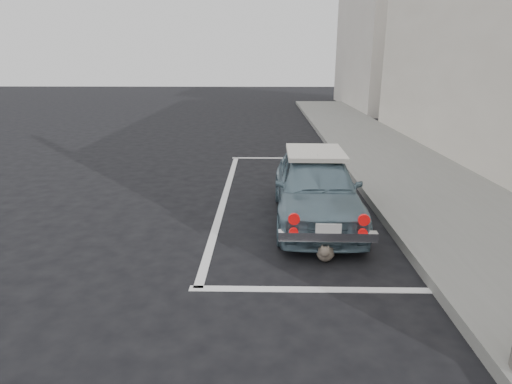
# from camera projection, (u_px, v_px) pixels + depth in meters

# --- Properties ---
(ground) EXTENTS (80.00, 80.00, 0.00)m
(ground) POSITION_uv_depth(u_px,v_px,m) (274.00, 269.00, 5.45)
(ground) COLOR black
(ground) RESTS_ON ground
(sidewalk) EXTENTS (2.80, 40.00, 0.15)m
(sidewalk) POSITION_uv_depth(u_px,v_px,m) (459.00, 212.00, 7.28)
(sidewalk) COLOR slate
(sidewalk) RESTS_ON ground
(building_far) EXTENTS (3.50, 10.00, 8.00)m
(building_far) POSITION_uv_depth(u_px,v_px,m) (384.00, 33.00, 23.27)
(building_far) COLOR beige
(building_far) RESTS_ON ground
(pline_rear) EXTENTS (3.00, 0.12, 0.01)m
(pline_rear) POSITION_uv_depth(u_px,v_px,m) (318.00, 290.00, 4.96)
(pline_rear) COLOR silver
(pline_rear) RESTS_ON ground
(pline_front) EXTENTS (3.00, 0.12, 0.01)m
(pline_front) POSITION_uv_depth(u_px,v_px,m) (287.00, 158.00, 11.65)
(pline_front) COLOR silver
(pline_front) RESTS_ON ground
(pline_side) EXTENTS (0.12, 7.00, 0.01)m
(pline_side) POSITION_uv_depth(u_px,v_px,m) (225.00, 197.00, 8.34)
(pline_side) COLOR silver
(pline_side) RESTS_ON ground
(retro_coupe) EXTENTS (1.39, 3.36, 1.14)m
(retro_coupe) POSITION_uv_depth(u_px,v_px,m) (316.00, 186.00, 7.01)
(retro_coupe) COLOR slate
(retro_coupe) RESTS_ON ground
(cat) EXTENTS (0.31, 0.53, 0.29)m
(cat) POSITION_uv_depth(u_px,v_px,m) (325.00, 251.00, 5.66)
(cat) COLOR brown
(cat) RESTS_ON ground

